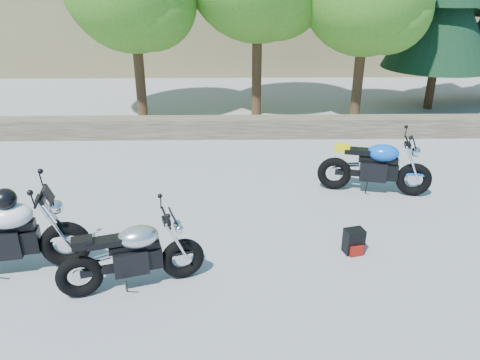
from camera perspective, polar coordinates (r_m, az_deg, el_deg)
name	(u,v)px	position (r m, az deg, el deg)	size (l,w,h in m)	color
ground	(228,252)	(7.12, -1.49, -8.81)	(90.00, 90.00, 0.00)	gray
stone_wall	(229,127)	(12.05, -1.34, 6.44)	(22.00, 0.55, 0.50)	#443B2D
silver_bike	(133,256)	(6.33, -12.96, -8.99)	(1.89, 0.80, 0.97)	black
white_bike	(1,234)	(7.14, -27.14, -5.83)	(2.28, 0.77, 1.27)	black
blue_bike	(375,167)	(9.15, 16.18, 1.52)	(2.10, 0.76, 1.06)	black
backpack	(354,242)	(7.23, 13.71, -7.30)	(0.32, 0.30, 0.38)	black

